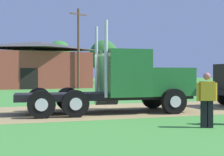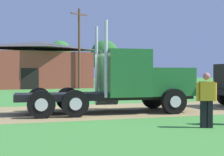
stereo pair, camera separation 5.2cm
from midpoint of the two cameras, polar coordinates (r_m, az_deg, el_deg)
ground_plane at (r=14.76m, az=-1.86°, el=-5.64°), size 200.00×200.00×0.00m
dirt_track at (r=14.76m, az=-1.86°, el=-5.62°), size 120.00×5.78×0.01m
truck_foreground_white at (r=14.19m, az=2.97°, el=-0.78°), size 7.60×3.04×3.75m
visitor_by_barrel at (r=10.46m, az=16.11°, el=-3.34°), size 0.59×0.38×1.67m
shed_building at (r=38.87m, az=-12.29°, el=2.11°), size 11.98×7.64×5.33m
utility_pole_far at (r=36.48m, az=-5.63°, el=5.46°), size 2.05×1.07×8.74m
tree_mid at (r=53.84m, az=-8.94°, el=4.02°), size 3.97×3.97×6.92m
tree_right at (r=58.49m, az=-1.24°, el=3.78°), size 5.18×5.18×7.58m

